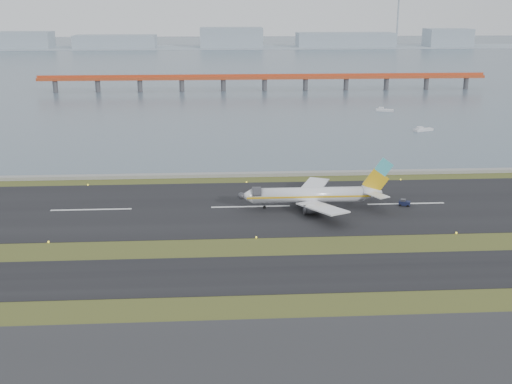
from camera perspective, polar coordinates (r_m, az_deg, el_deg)
ground at (r=134.46m, az=0.23°, el=-5.27°), size 1000.00×1000.00×0.00m
taxiway_strip at (r=123.41m, az=0.60°, el=-7.31°), size 1000.00×18.00×0.10m
runway_strip at (r=162.62m, az=-0.47°, el=-1.32°), size 1000.00×45.00×0.10m
seawall at (r=191.24m, az=-0.96°, el=1.57°), size 1000.00×2.50×1.00m
bay_water at (r=586.72m, az=-2.79°, el=11.67°), size 1400.00×800.00×1.30m
red_pier at (r=378.02m, az=0.77°, el=10.09°), size 260.00×5.00×10.20m
far_shoreline at (r=746.15m, az=-1.92°, el=13.19°), size 1400.00×80.00×60.50m
airliner at (r=161.45m, az=5.19°, el=-0.26°), size 38.52×32.89×12.80m
pushback_tug at (r=167.42m, az=13.04°, el=-0.94°), size 3.17×2.46×1.79m
workboat_near at (r=267.40m, az=14.61°, el=5.39°), size 8.34×5.02×1.93m
workboat_far at (r=312.51m, az=11.32°, el=7.16°), size 8.40×5.25×1.95m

